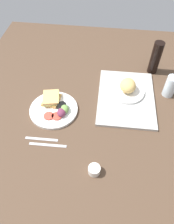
{
  "coord_description": "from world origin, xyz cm",
  "views": [
    {
      "loc": [
        74.85,
        12.06,
        93.34
      ],
      "look_at": [
        2.0,
        3.0,
        4.0
      ],
      "focal_mm": 34.11,
      "sensor_mm": 36.0,
      "label": 1
    }
  ],
  "objects": [
    {
      "name": "ground_plane",
      "position": [
        0.0,
        0.0,
        -1.5
      ],
      "size": [
        190.0,
        150.0,
        3.0
      ],
      "primitive_type": "cube",
      "color": "#4C3828"
    },
    {
      "name": "drinking_glass",
      "position": [
        -21.23,
        49.45,
        6.72
      ],
      "size": [
        6.73,
        6.73,
        13.43
      ],
      "primitive_type": "cylinder",
      "color": "silver",
      "rests_on": "ground_plane"
    },
    {
      "name": "bread_plate_near",
      "position": [
        -18.84,
        24.55,
        4.65
      ],
      "size": [
        21.52,
        21.52,
        8.78
      ],
      "color": "white",
      "rests_on": "serving_tray"
    },
    {
      "name": "serving_tray",
      "position": [
        -14.72,
        24.42,
        0.8
      ],
      "size": [
        45.42,
        33.57,
        1.6
      ],
      "primitive_type": "cube",
      "rotation": [
        0.0,
        0.0,
        0.01
      ],
      "color": "#B2B2AD",
      "rests_on": "ground_plane"
    },
    {
      "name": "fork",
      "position": [
        19.63,
        -18.33,
        0.25
      ],
      "size": [
        1.81,
        17.03,
        0.5
      ],
      "primitive_type": "cube",
      "rotation": [
        0.0,
        0.0,
        1.59
      ],
      "color": "#B7B7BC",
      "rests_on": "ground_plane"
    },
    {
      "name": "plate_with_salad",
      "position": [
        -1.04,
        -15.91,
        1.76
      ],
      "size": [
        27.23,
        27.23,
        5.4
      ],
      "color": "white",
      "rests_on": "ground_plane"
    },
    {
      "name": "knife",
      "position": [
        22.63,
        -14.33,
        0.25
      ],
      "size": [
        1.97,
        19.03,
        0.5
      ],
      "primitive_type": "cube",
      "rotation": [
        0.0,
        0.0,
        1.6
      ],
      "color": "#B7B7BC",
      "rests_on": "ground_plane"
    },
    {
      "name": "espresso_cup",
      "position": [
        33.8,
        10.28,
        2.0
      ],
      "size": [
        5.6,
        5.6,
        4.0
      ],
      "primitive_type": "cylinder",
      "color": "silver",
      "rests_on": "ground_plane"
    },
    {
      "name": "soda_bottle",
      "position": [
        -41.98,
        41.46,
        10.88
      ],
      "size": [
        6.4,
        6.4,
        21.77
      ],
      "primitive_type": "cylinder",
      "color": "black",
      "rests_on": "ground_plane"
    }
  ]
}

